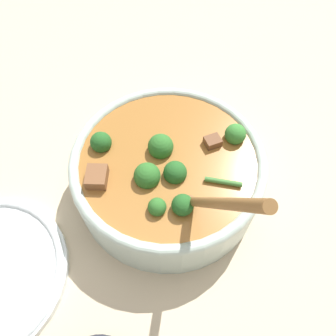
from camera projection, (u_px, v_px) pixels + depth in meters
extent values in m
plane|color=#C6B293|center=(168.00, 186.00, 0.55)|extent=(4.00, 4.00, 0.00)
cylinder|color=#B2C6BC|center=(168.00, 173.00, 0.51)|extent=(0.29, 0.29, 0.08)
torus|color=#B2C6BC|center=(168.00, 159.00, 0.48)|extent=(0.29, 0.29, 0.02)
cylinder|color=#9E662D|center=(168.00, 168.00, 0.50)|extent=(0.27, 0.27, 0.05)
sphere|color=#2D6B28|center=(147.00, 176.00, 0.45)|extent=(0.04, 0.04, 0.04)
cylinder|color=#6B9956|center=(148.00, 186.00, 0.48)|extent=(0.01, 0.01, 0.02)
sphere|color=#235B23|center=(175.00, 173.00, 0.46)|extent=(0.03, 0.03, 0.03)
cylinder|color=#6B9956|center=(175.00, 181.00, 0.48)|extent=(0.01, 0.01, 0.02)
sphere|color=#2D6B28|center=(161.00, 147.00, 0.48)|extent=(0.04, 0.04, 0.04)
cylinder|color=#6B9956|center=(161.00, 157.00, 0.50)|extent=(0.01, 0.01, 0.02)
sphere|color=#235B23|center=(183.00, 205.00, 0.43)|extent=(0.03, 0.03, 0.03)
cylinder|color=#6B9956|center=(182.00, 212.00, 0.44)|extent=(0.01, 0.01, 0.01)
sphere|color=#2D6B28|center=(157.00, 207.00, 0.43)|extent=(0.02, 0.02, 0.02)
cylinder|color=#6B9956|center=(157.00, 213.00, 0.44)|extent=(0.01, 0.01, 0.01)
sphere|color=#235B23|center=(101.00, 142.00, 0.49)|extent=(0.03, 0.03, 0.03)
cylinder|color=#6B9956|center=(104.00, 151.00, 0.50)|extent=(0.01, 0.01, 0.01)
sphere|color=#387F33|center=(235.00, 134.00, 0.49)|extent=(0.03, 0.03, 0.03)
cylinder|color=#6B9956|center=(233.00, 143.00, 0.51)|extent=(0.01, 0.01, 0.01)
cube|color=brown|center=(212.00, 142.00, 0.49)|extent=(0.03, 0.03, 0.02)
cube|color=brown|center=(97.00, 178.00, 0.46)|extent=(0.03, 0.03, 0.03)
cylinder|color=#3D7533|center=(223.00, 182.00, 0.45)|extent=(0.05, 0.01, 0.01)
ellipsoid|color=brown|center=(189.00, 201.00, 0.45)|extent=(0.04, 0.03, 0.01)
cylinder|color=brown|center=(216.00, 203.00, 0.34)|extent=(0.07, 0.11, 0.20)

